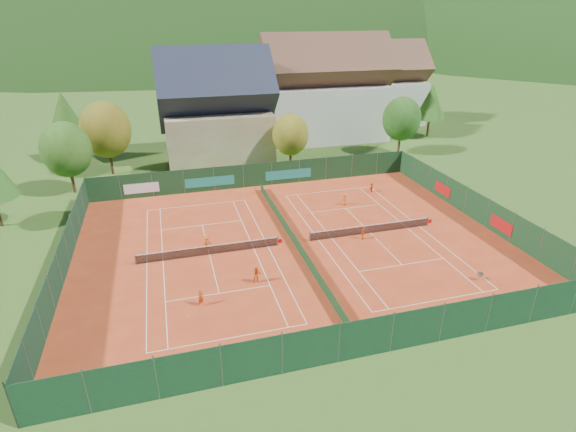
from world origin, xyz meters
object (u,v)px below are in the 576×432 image
at_px(player_right_near, 363,233).
at_px(hotel_block_a, 325,95).
at_px(player_left_mid, 257,275).
at_px(player_left_far, 207,243).
at_px(player_right_far_b, 371,187).
at_px(player_left_near, 201,298).
at_px(chalet, 216,113).
at_px(ball_hopper, 480,274).
at_px(hotel_block_b, 379,89).
at_px(player_right_far_a, 344,200).

bearing_deg(player_right_near, hotel_block_a, 16.31).
distance_m(player_left_mid, player_left_far, 7.28).
distance_m(player_left_far, player_right_far_b, 23.05).
relative_size(player_left_near, player_right_near, 1.01).
height_order(chalet, player_left_near, chalet).
height_order(ball_hopper, player_right_near, player_right_near).
xyz_separation_m(hotel_block_b, ball_hopper, (-17.07, -54.30, -6.06)).
distance_m(chalet, player_left_far, 30.25).
xyz_separation_m(hotel_block_a, hotel_block_b, (14.00, 8.00, -0.76)).
xyz_separation_m(chalet, ball_hopper, (15.93, -40.30, -6.07)).
bearing_deg(player_left_mid, player_right_near, 23.04).
relative_size(player_right_near, player_right_far_a, 1.03).
relative_size(player_right_near, player_right_far_b, 1.12).
height_order(chalet, player_right_far_a, chalet).
bearing_deg(player_right_near, player_right_far_a, 20.25).
bearing_deg(player_right_far_b, player_right_near, 23.56).
bearing_deg(player_right_far_b, player_left_far, -13.16).
relative_size(ball_hopper, player_right_far_b, 0.66).
bearing_deg(player_left_far, hotel_block_b, -141.54).
bearing_deg(player_right_far_a, player_left_near, 15.43).
distance_m(chalet, hotel_block_a, 19.94).
height_order(chalet, player_right_far_b, chalet).
bearing_deg(player_right_far_b, chalet, -88.56).
bearing_deg(hotel_block_b, hotel_block_a, -150.26).
xyz_separation_m(player_right_far_a, player_right_far_b, (4.71, 2.84, -0.05)).
bearing_deg(hotel_block_a, player_right_far_b, -96.84).
bearing_deg(player_right_far_a, player_right_far_b, -173.73).
bearing_deg(hotel_block_b, player_left_near, -127.43).
relative_size(player_left_near, player_left_far, 0.87).
bearing_deg(hotel_block_b, player_right_near, -117.40).
xyz_separation_m(hotel_block_b, player_left_near, (-39.49, -51.60, -5.93)).
height_order(player_left_far, player_right_near, player_left_far).
bearing_deg(ball_hopper, player_right_far_b, 90.06).
distance_m(player_right_far_a, player_right_far_b, 5.50).
bearing_deg(hotel_block_b, player_right_far_b, -116.83).
bearing_deg(player_left_near, hotel_block_a, 25.78).
bearing_deg(player_right_near, chalet, 47.84).
distance_m(player_left_near, player_left_far, 8.47).
height_order(player_left_far, player_right_far_a, player_left_far).
relative_size(chalet, player_left_far, 10.21).
bearing_deg(chalet, player_left_near, -99.80).
xyz_separation_m(hotel_block_b, player_right_far_a, (-21.81, -36.63, -5.96)).
relative_size(hotel_block_b, player_left_mid, 11.59).
relative_size(player_left_far, player_right_far_b, 1.30).
xyz_separation_m(ball_hopper, player_left_near, (-22.42, 2.70, 0.14)).
bearing_deg(chalet, hotel_block_a, 17.53).
height_order(player_left_near, player_left_mid, player_left_mid).
relative_size(player_left_mid, player_right_far_b, 1.22).
bearing_deg(player_right_far_b, ball_hopper, 52.71).
relative_size(ball_hopper, player_right_near, 0.59).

